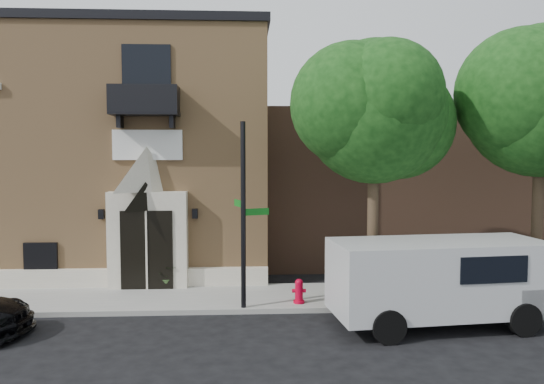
% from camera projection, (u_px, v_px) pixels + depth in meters
% --- Properties ---
extents(ground, '(120.00, 120.00, 0.00)m').
position_uv_depth(ground, '(167.00, 316.00, 15.07)').
color(ground, black).
rests_on(ground, ground).
extents(sidewalk, '(42.00, 3.00, 0.15)m').
position_uv_depth(sidewalk, '(206.00, 298.00, 16.61)').
color(sidewalk, gray).
rests_on(sidewalk, ground).
extents(church, '(12.20, 11.01, 9.30)m').
position_uv_depth(church, '(122.00, 153.00, 22.51)').
color(church, tan).
rests_on(church, ground).
extents(neighbour_building, '(18.00, 8.00, 6.40)m').
position_uv_depth(neighbour_building, '(456.00, 185.00, 24.44)').
color(neighbour_building, brown).
rests_on(neighbour_building, ground).
extents(street_tree_left, '(4.97, 4.38, 7.77)m').
position_uv_depth(street_tree_left, '(376.00, 110.00, 15.32)').
color(street_tree_left, '#38281C').
rests_on(street_tree_left, sidewalk).
extents(street_tree_mid, '(5.21, 4.64, 8.25)m').
position_uv_depth(street_tree_mid, '(544.00, 99.00, 15.56)').
color(street_tree_mid, '#38281C').
rests_on(street_tree_mid, sidewalk).
extents(cargo_van, '(5.86, 2.87, 2.30)m').
position_uv_depth(cargo_van, '(446.00, 278.00, 14.09)').
color(cargo_van, '#B9BBBD').
rests_on(cargo_van, ground).
extents(street_sign, '(1.02, 0.82, 5.37)m').
position_uv_depth(street_sign, '(244.00, 215.00, 15.21)').
color(street_sign, black).
rests_on(street_sign, sidewalk).
extents(fire_hydrant, '(0.42, 0.33, 0.73)m').
position_uv_depth(fire_hydrant, '(299.00, 291.00, 15.81)').
color(fire_hydrant, '#BD0222').
rests_on(fire_hydrant, sidewalk).
extents(dumpster, '(1.84, 1.29, 1.10)m').
position_uv_depth(dumpster, '(415.00, 282.00, 16.13)').
color(dumpster, '#103C1B').
rests_on(dumpster, sidewalk).
extents(planter, '(0.72, 0.64, 0.73)m').
position_uv_depth(planter, '(168.00, 277.00, 17.64)').
color(planter, '#375729').
rests_on(planter, sidewalk).
extents(pedestrian_near, '(0.74, 0.62, 1.72)m').
position_uv_depth(pedestrian_near, '(437.00, 271.00, 16.20)').
color(pedestrian_near, black).
rests_on(pedestrian_near, sidewalk).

